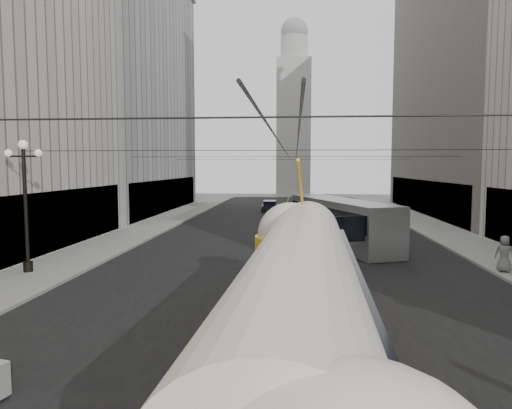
# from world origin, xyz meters

# --- Properties ---
(road) EXTENTS (20.00, 85.00, 0.02)m
(road) POSITION_xyz_m (0.00, 32.50, 0.00)
(road) COLOR black
(road) RESTS_ON ground
(sidewalk_left) EXTENTS (4.00, 72.00, 0.15)m
(sidewalk_left) POSITION_xyz_m (-12.00, 36.00, 0.07)
(sidewalk_left) COLOR gray
(sidewalk_left) RESTS_ON ground
(sidewalk_right) EXTENTS (4.00, 72.00, 0.15)m
(sidewalk_right) POSITION_xyz_m (12.00, 36.00, 0.07)
(sidewalk_right) COLOR gray
(sidewalk_right) RESTS_ON ground
(rail_left) EXTENTS (0.12, 85.00, 0.04)m
(rail_left) POSITION_xyz_m (-0.75, 32.50, 0.00)
(rail_left) COLOR gray
(rail_left) RESTS_ON ground
(rail_right) EXTENTS (0.12, 85.00, 0.04)m
(rail_right) POSITION_xyz_m (0.75, 32.50, 0.00)
(rail_right) COLOR gray
(rail_right) RESTS_ON ground
(building_left_far) EXTENTS (12.60, 28.60, 28.60)m
(building_left_far) POSITION_xyz_m (-19.99, 48.00, 14.31)
(building_left_far) COLOR #999999
(building_left_far) RESTS_ON ground
(building_right_far) EXTENTS (12.60, 32.60, 32.60)m
(building_right_far) POSITION_xyz_m (20.00, 48.00, 16.31)
(building_right_far) COLOR #514C47
(building_right_far) RESTS_ON ground
(distant_tower) EXTENTS (6.00, 6.00, 31.36)m
(distant_tower) POSITION_xyz_m (0.00, 80.00, 14.97)
(distant_tower) COLOR #B2AFA8
(distant_tower) RESTS_ON ground
(lamppost_left_mid) EXTENTS (1.86, 0.44, 6.37)m
(lamppost_left_mid) POSITION_xyz_m (-12.60, 18.00, 3.74)
(lamppost_left_mid) COLOR black
(lamppost_left_mid) RESTS_ON sidewalk_left
(catenary) EXTENTS (25.00, 72.00, 0.23)m
(catenary) POSITION_xyz_m (0.12, 31.49, 5.88)
(catenary) COLOR black
(catenary) RESTS_ON ground
(streetcar) EXTENTS (3.51, 17.75, 3.90)m
(streetcar) POSITION_xyz_m (0.50, 7.79, 1.90)
(streetcar) COLOR yellow
(streetcar) RESTS_ON ground
(city_bus) EXTENTS (6.56, 12.46, 3.05)m
(city_bus) POSITION_xyz_m (3.38, 27.81, 1.67)
(city_bus) COLOR #9FA2A4
(city_bus) RESTS_ON ground
(sedan_white_far) EXTENTS (2.00, 4.81, 1.52)m
(sedan_white_far) POSITION_xyz_m (3.59, 47.87, 0.69)
(sedan_white_far) COLOR white
(sedan_white_far) RESTS_ON ground
(sedan_dark_far) EXTENTS (1.86, 4.15, 1.29)m
(sedan_dark_far) POSITION_xyz_m (-2.58, 49.89, 0.58)
(sedan_dark_far) COLOR black
(sedan_dark_far) RESTS_ON ground
(pedestrian_sidewalk_right) EXTENTS (1.01, 0.84, 1.78)m
(pedestrian_sidewalk_right) POSITION_xyz_m (10.50, 19.93, 1.04)
(pedestrian_sidewalk_right) COLOR slate
(pedestrian_sidewalk_right) RESTS_ON sidewalk_right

